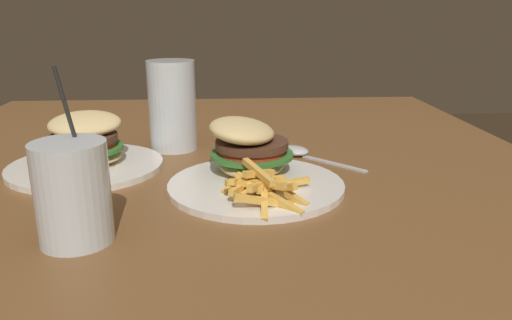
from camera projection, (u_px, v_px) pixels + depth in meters
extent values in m
cube|color=brown|center=(210.00, 211.00, 0.72)|extent=(1.66, 1.21, 0.03)
cylinder|color=brown|center=(388.00, 220.00, 1.59)|extent=(0.08, 0.08, 0.70)
cylinder|color=brown|center=(44.00, 229.00, 1.53)|extent=(0.08, 0.08, 0.70)
cylinder|color=white|center=(256.00, 185.00, 0.76)|extent=(0.27, 0.27, 0.01)
ellipsoid|color=#E0C17F|center=(252.00, 164.00, 0.81)|extent=(0.14, 0.12, 0.03)
cylinder|color=#38752D|center=(252.00, 155.00, 0.80)|extent=(0.15, 0.15, 0.01)
cylinder|color=red|center=(252.00, 150.00, 0.80)|extent=(0.12, 0.12, 0.01)
cylinder|color=#4C2D1E|center=(252.00, 144.00, 0.80)|extent=(0.13, 0.13, 0.01)
ellipsoid|color=#E0C17F|center=(242.00, 130.00, 0.79)|extent=(0.14, 0.12, 0.05)
cube|color=gold|center=(263.00, 201.00, 0.66)|extent=(0.03, 0.08, 0.03)
cube|color=gold|center=(241.00, 182.00, 0.71)|extent=(0.06, 0.04, 0.03)
cube|color=gold|center=(248.00, 181.00, 0.71)|extent=(0.06, 0.01, 0.01)
cube|color=gold|center=(262.00, 185.00, 0.71)|extent=(0.07, 0.02, 0.01)
cube|color=gold|center=(281.00, 184.00, 0.73)|extent=(0.02, 0.09, 0.02)
cube|color=gold|center=(244.00, 185.00, 0.71)|extent=(0.07, 0.04, 0.01)
cube|color=gold|center=(258.00, 184.00, 0.70)|extent=(0.06, 0.01, 0.01)
cube|color=gold|center=(239.00, 181.00, 0.74)|extent=(0.07, 0.06, 0.02)
cube|color=gold|center=(248.00, 183.00, 0.70)|extent=(0.03, 0.07, 0.02)
cube|color=gold|center=(258.00, 172.00, 0.70)|extent=(0.08, 0.04, 0.02)
cube|color=gold|center=(265.00, 184.00, 0.68)|extent=(0.06, 0.06, 0.02)
cube|color=gold|center=(284.00, 191.00, 0.69)|extent=(0.06, 0.06, 0.03)
cube|color=gold|center=(263.00, 181.00, 0.73)|extent=(0.01, 0.07, 0.02)
cube|color=gold|center=(260.00, 185.00, 0.69)|extent=(0.07, 0.04, 0.02)
cube|color=gold|center=(249.00, 183.00, 0.74)|extent=(0.05, 0.06, 0.01)
cube|color=gold|center=(283.00, 187.00, 0.69)|extent=(0.05, 0.04, 0.03)
cube|color=gold|center=(259.00, 173.00, 0.71)|extent=(0.05, 0.05, 0.02)
cube|color=gold|center=(254.00, 183.00, 0.70)|extent=(0.03, 0.06, 0.02)
cube|color=gold|center=(264.00, 198.00, 0.67)|extent=(0.09, 0.02, 0.04)
cube|color=gold|center=(259.00, 187.00, 0.71)|extent=(0.06, 0.06, 0.02)
cube|color=gold|center=(260.00, 185.00, 0.72)|extent=(0.01, 0.07, 0.01)
cube|color=gold|center=(279.00, 201.00, 0.67)|extent=(0.06, 0.06, 0.03)
cylinder|color=silver|center=(172.00, 106.00, 0.96)|extent=(0.09, 0.09, 0.17)
cylinder|color=#B26B19|center=(172.00, 110.00, 0.96)|extent=(0.08, 0.08, 0.15)
cylinder|color=silver|center=(73.00, 193.00, 0.58)|extent=(0.09, 0.09, 0.12)
cylinder|color=#EFA819|center=(73.00, 200.00, 0.58)|extent=(0.08, 0.08, 0.10)
cylinder|color=black|center=(79.00, 153.00, 0.59)|extent=(0.01, 0.04, 0.20)
ellipsoid|color=silver|center=(294.00, 151.00, 0.94)|extent=(0.07, 0.07, 0.02)
cube|color=silver|center=(334.00, 164.00, 0.88)|extent=(0.10, 0.10, 0.00)
cylinder|color=white|center=(86.00, 166.00, 0.86)|extent=(0.26, 0.26, 0.01)
ellipsoid|color=#E0C17F|center=(85.00, 157.00, 0.85)|extent=(0.10, 0.12, 0.02)
cylinder|color=#38752D|center=(84.00, 148.00, 0.85)|extent=(0.13, 0.13, 0.01)
cylinder|color=red|center=(84.00, 144.00, 0.84)|extent=(0.11, 0.11, 0.01)
cylinder|color=#4C2D1E|center=(83.00, 138.00, 0.84)|extent=(0.11, 0.11, 0.01)
ellipsoid|color=#E0C17F|center=(85.00, 124.00, 0.85)|extent=(0.11, 0.12, 0.05)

